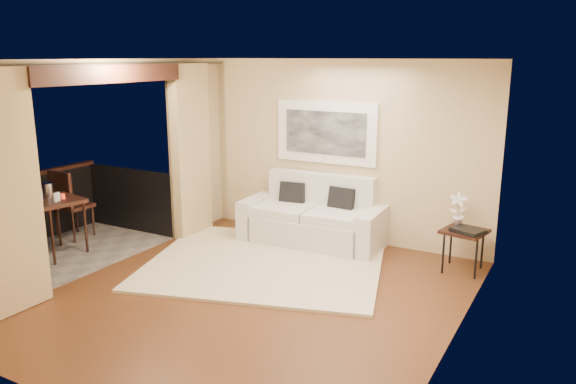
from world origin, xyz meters
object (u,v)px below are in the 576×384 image
Objects in this scene: orchid at (458,209)px; ice_bucket at (47,190)px; balcony_chair_far at (67,199)px; balcony_chair_near at (27,228)px; sofa at (314,220)px; side_table at (464,234)px; bistro_table at (53,205)px.

orchid is 2.26× the size of ice_bucket.
ice_bucket is (0.25, -0.52, 0.28)m from balcony_chair_far.
balcony_chair_far is 1.45m from balcony_chair_near.
sofa is 1.99× the size of balcony_chair_near.
sofa and orchid have the same top height.
balcony_chair_far reaches higher than ice_bucket.
orchid is 5.70m from balcony_chair_far.
side_table is 0.74× the size of bistro_table.
bistro_table is at bearing -145.06° from sofa.
balcony_chair_near is 0.92m from ice_bucket.
sofa is at bearing 35.22° from ice_bucket.
balcony_chair_far is at bearing 132.23° from balcony_chair_near.
balcony_chair_near is at bearing -134.39° from sofa.
bistro_table is (-5.13, -2.14, 0.23)m from side_table.
ice_bucket reaches higher than side_table.
bistro_table is 0.74m from balcony_chair_near.
ice_bucket is (-5.18, -2.24, 0.13)m from orchid.
bistro_table is 0.26m from ice_bucket.
bistro_table is 4.06× the size of ice_bucket.
balcony_chair_near reaches higher than bistro_table.
balcony_chair_far is 1.00× the size of balcony_chair_near.
balcony_chair_far is at bearing -156.13° from sofa.
balcony_chair_near is at bearing -149.75° from side_table.
balcony_chair_near is at bearing -55.55° from ice_bucket.
balcony_chair_near is (-4.68, -2.96, -0.16)m from orchid.
side_table is at bearing 41.45° from balcony_chair_near.
bistro_table is 0.73m from balcony_chair_far.
ice_bucket is at bearing 117.01° from balcony_chair_far.
balcony_chair_far reaches higher than sofa.
sofa is 2.63× the size of bistro_table.
orchid is at bearing -1.04° from sofa.
orchid is 0.42× the size of balcony_chair_near.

